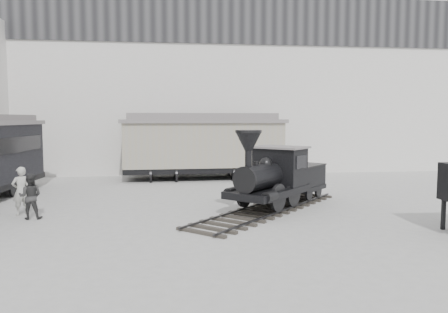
{
  "coord_description": "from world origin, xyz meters",
  "views": [
    {
      "loc": [
        -1.83,
        -13.0,
        3.48
      ],
      "look_at": [
        0.31,
        3.81,
        2.0
      ],
      "focal_mm": 35.0,
      "sensor_mm": 36.0,
      "label": 1
    }
  ],
  "objects": [
    {
      "name": "ground",
      "position": [
        0.0,
        0.0,
        0.0
      ],
      "size": [
        90.0,
        90.0,
        0.0
      ],
      "primitive_type": "plane",
      "color": "#9E9E9B"
    },
    {
      "name": "north_wall",
      "position": [
        0.0,
        14.98,
        5.55
      ],
      "size": [
        34.0,
        2.51,
        11.0
      ],
      "color": "silver",
      "rests_on": "ground"
    },
    {
      "name": "locomotive",
      "position": [
        2.28,
        3.34,
        1.11
      ],
      "size": [
        7.12,
        7.48,
        3.0
      ],
      "rotation": [
        0.0,
        0.0,
        -0.75
      ],
      "color": "black",
      "rests_on": "ground"
    },
    {
      "name": "boxcar",
      "position": [
        0.15,
        11.92,
        1.98
      ],
      "size": [
        9.28,
        3.03,
        3.78
      ],
      "rotation": [
        0.0,
        0.0,
        0.02
      ],
      "color": "black",
      "rests_on": "ground"
    },
    {
      "name": "visitor_a",
      "position": [
        -7.12,
        3.34,
        0.88
      ],
      "size": [
        0.77,
        0.72,
        1.76
      ],
      "primitive_type": "imported",
      "rotation": [
        0.0,
        0.0,
        3.77
      ],
      "color": "#B7B7AF",
      "rests_on": "ground"
    },
    {
      "name": "visitor_b",
      "position": [
        -6.6,
        2.64,
        0.79
      ],
      "size": [
        0.79,
        0.63,
        1.59
      ],
      "primitive_type": "imported",
      "rotation": [
        0.0,
        0.0,
        3.18
      ],
      "color": "#303030",
      "rests_on": "ground"
    }
  ]
}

